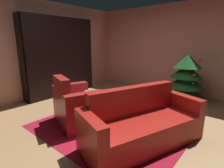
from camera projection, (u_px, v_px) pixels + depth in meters
ground_plane at (119, 121)px, 3.53m from camera, size 6.52×6.52×0.00m
wall_back at (176, 50)px, 5.25m from camera, size 5.53×0.06×2.64m
wall_left at (42, 50)px, 4.92m from camera, size 0.06×5.56×2.64m
area_rug at (114, 125)px, 3.37m from camera, size 2.64×2.33×0.01m
bookshelf_unit at (64, 57)px, 5.21m from camera, size 0.34×2.20×2.23m
armchair_red at (76, 107)px, 3.39m from camera, size 1.15×0.99×0.95m
couch_red at (142, 125)px, 2.74m from camera, size 1.35×2.06×0.87m
coffee_table at (107, 104)px, 3.28m from camera, size 0.69×0.69×0.47m
book_stack_on_table at (106, 101)px, 3.20m from camera, size 0.19×0.18×0.08m
bottle_on_table at (107, 99)px, 3.06m from camera, size 0.07×0.07×0.32m
decorated_tree at (186, 79)px, 4.52m from camera, size 0.98×0.98×1.25m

